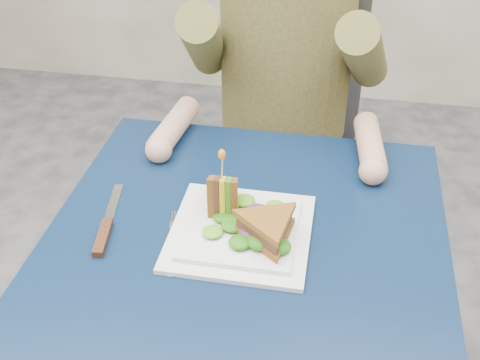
% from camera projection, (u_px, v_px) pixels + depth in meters
% --- Properties ---
extents(table, '(0.75, 0.75, 0.73)m').
position_uv_depth(table, '(246.00, 264.00, 1.18)').
color(table, black).
rests_on(table, ground).
extents(chair, '(0.42, 0.40, 0.93)m').
position_uv_depth(chair, '(285.00, 131.00, 1.80)').
color(chair, '#47474C').
rests_on(chair, ground).
extents(diner, '(0.54, 0.59, 0.74)m').
position_uv_depth(diner, '(287.00, 25.00, 1.49)').
color(diner, '#4E4823').
rests_on(diner, chair).
extents(plate, '(0.26, 0.26, 0.02)m').
position_uv_depth(plate, '(241.00, 231.00, 1.12)').
color(plate, white).
rests_on(plate, table).
extents(sandwich_flat, '(0.19, 0.19, 0.05)m').
position_uv_depth(sandwich_flat, '(268.00, 228.00, 1.07)').
color(sandwich_flat, brown).
rests_on(sandwich_flat, plate).
extents(sandwich_upright, '(0.08, 0.13, 0.13)m').
position_uv_depth(sandwich_upright, '(223.00, 195.00, 1.14)').
color(sandwich_upright, brown).
rests_on(sandwich_upright, plate).
extents(fork, '(0.05, 0.18, 0.01)m').
position_uv_depth(fork, '(173.00, 244.00, 1.10)').
color(fork, silver).
rests_on(fork, table).
extents(knife, '(0.06, 0.22, 0.02)m').
position_uv_depth(knife, '(105.00, 231.00, 1.13)').
color(knife, silver).
rests_on(knife, table).
extents(toothpick, '(0.01, 0.01, 0.06)m').
position_uv_depth(toothpick, '(222.00, 167.00, 1.10)').
color(toothpick, tan).
rests_on(toothpick, sandwich_upright).
extents(toothpick_frill, '(0.01, 0.01, 0.02)m').
position_uv_depth(toothpick_frill, '(222.00, 155.00, 1.09)').
color(toothpick_frill, orange).
rests_on(toothpick_frill, sandwich_upright).
extents(lettuce_spill, '(0.15, 0.13, 0.02)m').
position_uv_depth(lettuce_spill, '(244.00, 219.00, 1.12)').
color(lettuce_spill, '#337A14').
rests_on(lettuce_spill, plate).
extents(onion_ring, '(0.04, 0.04, 0.02)m').
position_uv_depth(onion_ring, '(249.00, 220.00, 1.11)').
color(onion_ring, '#9E4C7A').
rests_on(onion_ring, plate).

